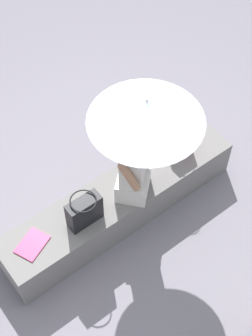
{
  "coord_description": "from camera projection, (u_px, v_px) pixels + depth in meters",
  "views": [
    {
      "loc": [
        -1.59,
        -2.16,
        4.34
      ],
      "look_at": [
        0.05,
        -0.04,
        0.76
      ],
      "focal_mm": 54.76,
      "sensor_mm": 36.0,
      "label": 1
    }
  ],
  "objects": [
    {
      "name": "parasol",
      "position": [
        146.0,
        111.0,
        3.95
      ],
      "size": [
        0.95,
        0.95,
        1.17
      ],
      "color": "#B7B7BC",
      "rests_on": "stone_bench"
    },
    {
      "name": "stone_bench",
      "position": [
        119.0,
        203.0,
        4.92
      ],
      "size": [
        2.45,
        0.51,
        0.41
      ],
      "primitive_type": "cube",
      "color": "slate",
      "rests_on": "ground"
    },
    {
      "name": "ground_plane",
      "position": [
        120.0,
        214.0,
        5.08
      ],
      "size": [
        14.0,
        14.0,
        0.0
      ],
      "primitive_type": "plane",
      "color": "slate"
    },
    {
      "name": "tote_bag_canvas",
      "position": [
        180.0,
        139.0,
        4.95
      ],
      "size": [
        0.23,
        0.17,
        0.28
      ],
      "color": "#B2333D",
      "rests_on": "stone_bench"
    },
    {
      "name": "handbag_black",
      "position": [
        84.0,
        211.0,
        4.43
      ],
      "size": [
        0.32,
        0.23,
        0.32
      ],
      "color": "black",
      "rests_on": "stone_bench"
    },
    {
      "name": "person_seated",
      "position": [
        133.0,
        165.0,
        4.45
      ],
      "size": [
        0.48,
        0.46,
        0.9
      ],
      "color": "beige",
      "rests_on": "stone_bench"
    },
    {
      "name": "magazine",
      "position": [
        32.0,
        244.0,
        4.41
      ],
      "size": [
        0.34,
        0.29,
        0.01
      ],
      "primitive_type": "cube",
      "rotation": [
        0.0,
        0.0,
        0.41
      ],
      "color": "#D83866",
      "rests_on": "stone_bench"
    }
  ]
}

